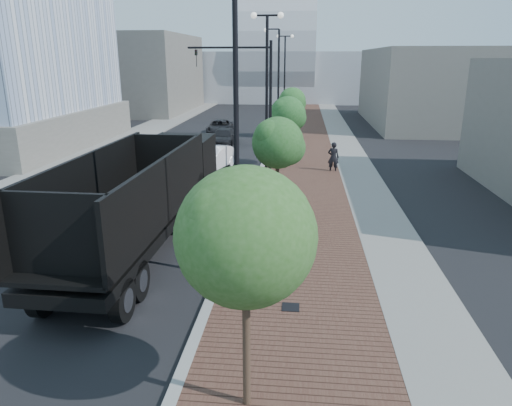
# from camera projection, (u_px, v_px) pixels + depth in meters

# --- Properties ---
(sidewalk) EXTENTS (7.00, 140.00, 0.12)m
(sidewalk) POSITION_uv_depth(u_px,v_px,m) (312.00, 136.00, 43.86)
(sidewalk) COLOR #4C2D23
(sidewalk) RESTS_ON ground
(concrete_strip) EXTENTS (2.40, 140.00, 0.13)m
(concrete_strip) POSITION_uv_depth(u_px,v_px,m) (341.00, 136.00, 43.60)
(concrete_strip) COLOR slate
(concrete_strip) RESTS_ON ground
(curb) EXTENTS (0.30, 140.00, 0.14)m
(curb) POSITION_uv_depth(u_px,v_px,m) (275.00, 135.00, 44.18)
(curb) COLOR gray
(curb) RESTS_ON ground
(west_sidewalk) EXTENTS (4.00, 140.00, 0.12)m
(west_sidewalk) POSITION_uv_depth(u_px,v_px,m) (141.00, 133.00, 45.41)
(west_sidewalk) COLOR slate
(west_sidewalk) RESTS_ON ground
(dump_truck) EXTENTS (3.12, 13.99, 3.87)m
(dump_truck) POSITION_uv_depth(u_px,v_px,m) (162.00, 191.00, 19.84)
(dump_truck) COLOR black
(dump_truck) RESTS_ON ground
(white_sedan) EXTENTS (2.83, 4.86, 1.51)m
(white_sedan) POSITION_uv_depth(u_px,v_px,m) (212.00, 158.00, 30.55)
(white_sedan) COLOR white
(white_sedan) RESTS_ON ground
(dark_car_mid) EXTENTS (2.50, 4.94, 1.34)m
(dark_car_mid) POSITION_uv_depth(u_px,v_px,m) (220.00, 127.00, 44.96)
(dark_car_mid) COLOR black
(dark_car_mid) RESTS_ON ground
(dark_car_far) EXTENTS (2.08, 4.75, 1.36)m
(dark_car_far) POSITION_uv_depth(u_px,v_px,m) (223.00, 137.00, 39.14)
(dark_car_far) COLOR black
(dark_car_far) RESTS_ON ground
(pedestrian) EXTENTS (0.78, 0.58, 1.96)m
(pedestrian) POSITION_uv_depth(u_px,v_px,m) (333.00, 157.00, 29.74)
(pedestrian) COLOR black
(pedestrian) RESTS_ON ground
(streetlight_1) EXTENTS (1.44, 0.56, 9.21)m
(streetlight_1) POSITION_uv_depth(u_px,v_px,m) (233.00, 149.00, 14.35)
(streetlight_1) COLOR black
(streetlight_1) RESTS_ON ground
(streetlight_2) EXTENTS (1.72, 0.56, 9.28)m
(streetlight_2) POSITION_uv_depth(u_px,v_px,m) (267.00, 100.00, 25.61)
(streetlight_2) COLOR black
(streetlight_2) RESTS_ON ground
(streetlight_3) EXTENTS (1.44, 0.56, 9.21)m
(streetlight_3) POSITION_uv_depth(u_px,v_px,m) (277.00, 93.00, 37.17)
(streetlight_3) COLOR black
(streetlight_3) RESTS_ON ground
(streetlight_4) EXTENTS (1.72, 0.56, 9.28)m
(streetlight_4) POSITION_uv_depth(u_px,v_px,m) (285.00, 80.00, 48.43)
(streetlight_4) COLOR black
(streetlight_4) RESTS_ON ground
(traffic_mast) EXTENTS (5.09, 0.20, 8.00)m
(traffic_mast) POSITION_uv_depth(u_px,v_px,m) (256.00, 93.00, 28.50)
(traffic_mast) COLOR black
(traffic_mast) RESTS_ON ground
(tree_0) EXTENTS (2.67, 2.67, 5.16)m
(tree_0) POSITION_uv_depth(u_px,v_px,m) (248.00, 237.00, 8.72)
(tree_0) COLOR #382619
(tree_0) RESTS_ON ground
(tree_1) EXTENTS (2.21, 2.13, 4.74)m
(tree_1) POSITION_uv_depth(u_px,v_px,m) (279.00, 143.00, 19.22)
(tree_1) COLOR #382619
(tree_1) RESTS_ON ground
(tree_2) EXTENTS (2.41, 2.36, 4.65)m
(tree_2) POSITION_uv_depth(u_px,v_px,m) (288.00, 115.00, 30.69)
(tree_2) COLOR #382619
(tree_2) RESTS_ON ground
(tree_3) EXTENTS (2.46, 2.43, 4.53)m
(tree_3) POSITION_uv_depth(u_px,v_px,m) (293.00, 101.00, 42.15)
(tree_3) COLOR #382619
(tree_3) RESTS_ON ground
(convention_center) EXTENTS (50.00, 30.00, 50.00)m
(convention_center) POSITION_uv_depth(u_px,v_px,m) (279.00, 64.00, 85.41)
(convention_center) COLOR #AAAEB5
(convention_center) RESTS_ON ground
(commercial_block_nw) EXTENTS (14.00, 20.00, 10.00)m
(commercial_block_nw) POSITION_uv_depth(u_px,v_px,m) (137.00, 74.00, 63.63)
(commercial_block_nw) COLOR #625F58
(commercial_block_nw) RESTS_ON ground
(commercial_block_ne) EXTENTS (12.00, 22.00, 8.00)m
(commercial_block_ne) POSITION_uv_depth(u_px,v_px,m) (427.00, 87.00, 51.03)
(commercial_block_ne) COLOR slate
(commercial_block_ne) RESTS_ON ground
(utility_cover_1) EXTENTS (0.50, 0.50, 0.02)m
(utility_cover_1) POSITION_uv_depth(u_px,v_px,m) (291.00, 307.00, 13.51)
(utility_cover_1) COLOR black
(utility_cover_1) RESTS_ON sidewalk
(utility_cover_2) EXTENTS (0.50, 0.50, 0.02)m
(utility_cover_2) POSITION_uv_depth(u_px,v_px,m) (297.00, 199.00, 23.97)
(utility_cover_2) COLOR black
(utility_cover_2) RESTS_ON sidewalk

